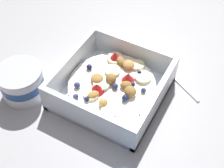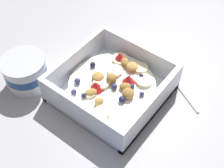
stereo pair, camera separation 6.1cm
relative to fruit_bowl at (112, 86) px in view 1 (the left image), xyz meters
The scene contains 4 objects.
ground_plane 0.03m from the fruit_bowl, 112.18° to the right, with size 2.40×2.40×0.00m, color #9E9EA3.
fruit_bowl is the anchor object (origin of this frame).
spoon 0.13m from the fruit_bowl, 24.82° to the right, with size 0.10×0.16×0.01m.
yogurt_cup 0.18m from the fruit_bowl, 118.29° to the left, with size 0.09×0.09×0.07m.
Camera 1 is at (-0.34, -0.17, 0.49)m, focal length 49.32 mm.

